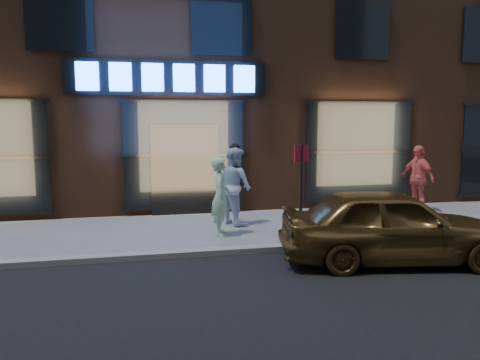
# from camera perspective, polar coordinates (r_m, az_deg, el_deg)

# --- Properties ---
(ground) EXTENTS (90.00, 90.00, 0.00)m
(ground) POSITION_cam_1_polar(r_m,az_deg,el_deg) (8.95, -4.13, -9.15)
(ground) COLOR slate
(ground) RESTS_ON ground
(curb) EXTENTS (60.00, 0.25, 0.12)m
(curb) POSITION_cam_1_polar(r_m,az_deg,el_deg) (8.94, -4.13, -8.79)
(curb) COLOR gray
(curb) RESTS_ON ground
(storefront_building) EXTENTS (30.20, 8.28, 10.30)m
(storefront_building) POSITION_cam_1_polar(r_m,az_deg,el_deg) (16.72, -8.30, 16.37)
(storefront_building) COLOR #54301E
(storefront_building) RESTS_ON ground
(man_bowtie) EXTENTS (0.53, 0.70, 1.73)m
(man_bowtie) POSITION_cam_1_polar(r_m,az_deg,el_deg) (10.26, -2.38, -2.02)
(man_bowtie) COLOR #A2D5AC
(man_bowtie) RESTS_ON ground
(man_cap) EXTENTS (1.02, 1.12, 1.88)m
(man_cap) POSITION_cam_1_polar(r_m,az_deg,el_deg) (11.34, -0.64, -0.70)
(man_cap) COLOR silver
(man_cap) RESTS_ON ground
(passerby) EXTENTS (0.73, 1.15, 1.82)m
(passerby) POSITION_cam_1_polar(r_m,az_deg,el_deg) (13.91, 20.80, 0.22)
(passerby) COLOR #F76D66
(passerby) RESTS_ON ground
(gold_sedan) EXTENTS (4.19, 2.25, 1.35)m
(gold_sedan) POSITION_cam_1_polar(r_m,az_deg,el_deg) (8.79, 18.10, -5.28)
(gold_sedan) COLOR brown
(gold_sedan) RESTS_ON ground
(sign_post) EXTENTS (0.33, 0.10, 2.06)m
(sign_post) POSITION_cam_1_polar(r_m,az_deg,el_deg) (9.39, 7.46, -0.61)
(sign_post) COLOR #262628
(sign_post) RESTS_ON ground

